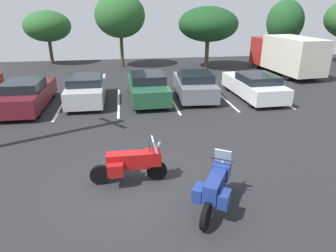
# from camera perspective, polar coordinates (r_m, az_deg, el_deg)

# --- Properties ---
(ground) EXTENTS (44.00, 44.00, 0.10)m
(ground) POSITION_cam_1_polar(r_m,az_deg,el_deg) (9.05, -5.96, -11.18)
(ground) COLOR #262628
(motorcycle_touring) EXTENTS (2.25, 0.88, 1.37)m
(motorcycle_touring) POSITION_cam_1_polar(r_m,az_deg,el_deg) (8.85, -6.94, -6.88)
(motorcycle_touring) COLOR black
(motorcycle_touring) RESTS_ON ground
(motorcycle_second) EXTENTS (1.31, 1.91, 1.39)m
(motorcycle_second) POSITION_cam_1_polar(r_m,az_deg,el_deg) (7.82, 9.05, -11.17)
(motorcycle_second) COLOR black
(motorcycle_second) RESTS_ON ground
(parking_stripes) EXTENTS (17.69, 5.14, 0.01)m
(parking_stripes) POSITION_cam_1_polar(r_m,az_deg,el_deg) (16.49, -9.36, 4.51)
(parking_stripes) COLOR silver
(parking_stripes) RESTS_ON ground
(car_maroon) EXTENTS (1.89, 4.81, 1.48)m
(car_maroon) POSITION_cam_1_polar(r_m,az_deg,el_deg) (16.67, -25.09, 5.44)
(car_maroon) COLOR maroon
(car_maroon) RESTS_ON ground
(car_silver) EXTENTS (1.86, 4.36, 1.44)m
(car_silver) POSITION_cam_1_polar(r_m,az_deg,el_deg) (16.69, -15.14, 6.77)
(car_silver) COLOR #B7B7BC
(car_silver) RESTS_ON ground
(car_green) EXTENTS (2.03, 4.75, 1.48)m
(car_green) POSITION_cam_1_polar(r_m,az_deg,el_deg) (16.53, -3.90, 7.41)
(car_green) COLOR #235638
(car_green) RESTS_ON ground
(car_grey) EXTENTS (2.19, 4.45, 1.43)m
(car_grey) POSITION_cam_1_polar(r_m,az_deg,el_deg) (17.04, 5.03, 7.73)
(car_grey) COLOR slate
(car_grey) RESTS_ON ground
(car_white) EXTENTS (2.12, 4.89, 1.38)m
(car_white) POSITION_cam_1_polar(r_m,az_deg,el_deg) (17.60, 15.99, 7.36)
(car_white) COLOR white
(car_white) RESTS_ON ground
(box_truck) EXTENTS (2.91, 6.79, 2.75)m
(box_truck) POSITION_cam_1_polar(r_m,az_deg,el_deg) (24.53, 21.53, 12.59)
(box_truck) COLOR #A51E19
(box_truck) RESTS_ON ground
(tree_center_right) EXTENTS (4.67, 4.67, 4.78)m
(tree_center_right) POSITION_cam_1_polar(r_m,az_deg,el_deg) (25.10, 7.62, 18.56)
(tree_center_right) COLOR #4C3823
(tree_center_right) RESTS_ON ground
(tree_rear) EXTENTS (4.00, 4.00, 5.81)m
(tree_rear) POSITION_cam_1_polar(r_m,az_deg,el_deg) (25.81, -9.08, 19.97)
(tree_rear) COLOR #4C3823
(tree_rear) RESTS_ON ground
(tree_right) EXTENTS (3.91, 3.91, 4.46)m
(tree_right) POSITION_cam_1_polar(r_m,az_deg,el_deg) (28.81, -21.89, 17.14)
(tree_right) COLOR #4C3823
(tree_right) RESTS_ON ground
(tree_center_left) EXTENTS (3.29, 3.29, 5.32)m
(tree_center_left) POSITION_cam_1_polar(r_m,az_deg,el_deg) (30.91, 21.30, 17.92)
(tree_center_left) COLOR #4C3823
(tree_center_left) RESTS_ON ground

